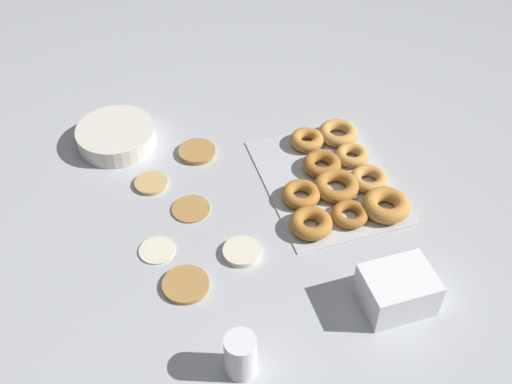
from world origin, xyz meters
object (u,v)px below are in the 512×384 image
object	(u,v)px
pancake_0	(197,152)
pancake_5	(157,250)
pancake_2	(186,285)
pancake_3	(191,208)
container_stack	(397,290)
batter_bowl	(116,136)
pancake_4	(242,252)
pancake_1	(151,183)
paper_cup	(241,355)
donut_tray	(337,180)

from	to	relation	value
pancake_0	pancake_5	bearing A→B (deg)	150.75
pancake_2	pancake_3	distance (m)	0.23
pancake_5	container_stack	world-z (taller)	container_stack
pancake_3	pancake_5	distance (m)	0.15
pancake_0	container_stack	world-z (taller)	container_stack
pancake_0	batter_bowl	world-z (taller)	batter_bowl
pancake_0	pancake_3	world-z (taller)	pancake_0
pancake_3	pancake_2	bearing A→B (deg)	163.80
pancake_0	pancake_4	distance (m)	0.37
pancake_1	pancake_3	world-z (taller)	same
pancake_0	paper_cup	distance (m)	0.65
pancake_1	container_stack	world-z (taller)	container_stack
pancake_5	donut_tray	world-z (taller)	donut_tray
pancake_3	donut_tray	xyz separation A→B (m)	(-0.03, -0.37, 0.01)
container_stack	paper_cup	world-z (taller)	paper_cup
pancake_4	container_stack	size ratio (longest dim) A/B	0.60
pancake_4	batter_bowl	world-z (taller)	batter_bowl
donut_tray	batter_bowl	size ratio (longest dim) A/B	1.96
donut_tray	paper_cup	world-z (taller)	paper_cup
pancake_3	paper_cup	size ratio (longest dim) A/B	0.95
pancake_0	pancake_4	size ratio (longest dim) A/B	1.13
pancake_1	pancake_3	bearing A→B (deg)	-147.07
batter_bowl	container_stack	xyz separation A→B (m)	(-0.70, -0.48, 0.02)
pancake_2	pancake_5	xyz separation A→B (m)	(0.12, 0.04, -0.00)
pancake_3	pancake_4	xyz separation A→B (m)	(-0.17, -0.08, 0.00)
pancake_0	pancake_3	xyz separation A→B (m)	(-0.20, 0.06, -0.00)
pancake_1	pancake_3	size ratio (longest dim) A/B	0.89
pancake_2	paper_cup	distance (m)	0.24
pancake_2	paper_cup	xyz separation A→B (m)	(-0.23, -0.06, 0.04)
pancake_2	container_stack	size ratio (longest dim) A/B	0.71
pancake_5	pancake_2	bearing A→B (deg)	-161.09
pancake_1	batter_bowl	bearing A→B (deg)	16.76
container_stack	pancake_1	bearing A→B (deg)	39.42
pancake_1	donut_tray	bearing A→B (deg)	-107.80
pancake_1	batter_bowl	world-z (taller)	batter_bowl
pancake_0	pancake_1	distance (m)	0.16
pancake_4	pancake_5	world-z (taller)	pancake_4
pancake_4	pancake_5	bearing A→B (deg)	69.93
pancake_3	batter_bowl	xyz separation A→B (m)	(0.30, 0.13, 0.02)
paper_cup	pancake_1	bearing A→B (deg)	6.79
batter_bowl	pancake_5	bearing A→B (deg)	-176.25
batter_bowl	container_stack	distance (m)	0.85
pancake_0	pancake_3	bearing A→B (deg)	162.00
pancake_0	donut_tray	distance (m)	0.38
batter_bowl	container_stack	bearing A→B (deg)	-145.67
donut_tray	container_stack	size ratio (longest dim) A/B	2.83
pancake_0	pancake_4	xyz separation A→B (m)	(-0.37, -0.01, 0.00)
pancake_4	paper_cup	world-z (taller)	paper_cup
donut_tray	batter_bowl	xyz separation A→B (m)	(0.33, 0.50, 0.01)
pancake_1	paper_cup	world-z (taller)	paper_cup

